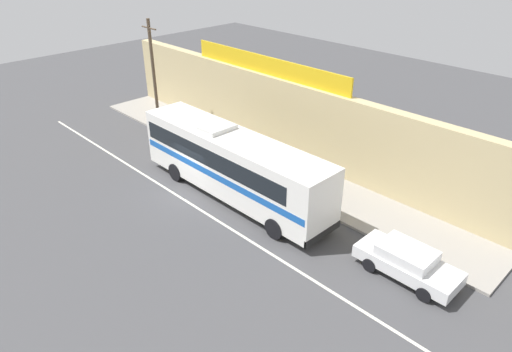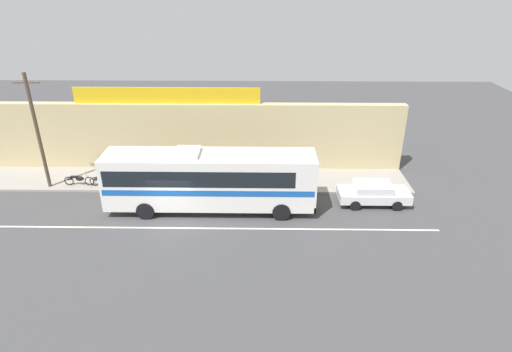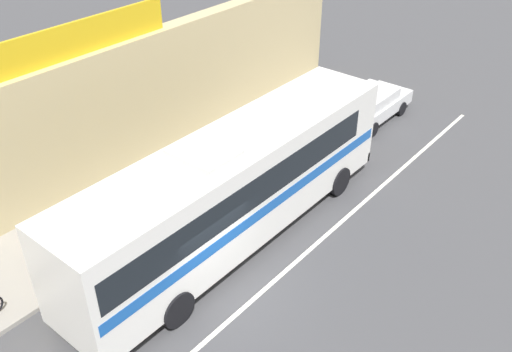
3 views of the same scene
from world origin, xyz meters
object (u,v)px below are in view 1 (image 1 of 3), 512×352
motorcycle_blue (190,134)px  pedestrian_far_right (302,170)px  intercity_bus (232,162)px  pedestrian_far_left (243,147)px  utility_pole (154,73)px  parked_car (407,261)px  motorcycle_black (176,127)px

motorcycle_blue → pedestrian_far_right: bearing=3.9°
intercity_bus → pedestrian_far_right: bearing=58.6°
intercity_bus → pedestrian_far_left: intercity_bus is taller
utility_pole → pedestrian_far_left: (8.40, 0.51, -2.93)m
utility_pole → pedestrian_far_left: 8.92m
parked_car → utility_pole: (-20.76, 1.76, 3.27)m
parked_car → utility_pole: size_ratio=0.57×
parked_car → utility_pole: 21.09m
parked_car → pedestrian_far_left: bearing=169.6°
parked_car → motorcycle_blue: size_ratio=2.18×
intercity_bus → motorcycle_black: size_ratio=6.21×
pedestrian_far_left → intercity_bus: bearing=-51.6°
utility_pole → parked_car: bearing=-4.8°
utility_pole → pedestrian_far_right: (12.89, 0.75, -2.87)m
parked_car → intercity_bus: bearing=-175.2°
motorcycle_blue → motorcycle_black: same height
pedestrian_far_left → pedestrian_far_right: pedestrian_far_right is taller
pedestrian_far_right → pedestrian_far_left: bearing=-177.1°
intercity_bus → motorcycle_blue: (-7.28, 2.70, -1.50)m
motorcycle_black → pedestrian_far_right: (11.02, 0.58, 0.57)m
parked_car → motorcycle_blue: parked_car is taller
motorcycle_blue → motorcycle_black: bearing=178.3°
motorcycle_blue → pedestrian_far_right: (9.31, 0.63, 0.57)m
intercity_bus → motorcycle_black: (-8.99, 2.75, -1.50)m
motorcycle_blue → motorcycle_black: size_ratio=1.00×
motorcycle_blue → pedestrian_far_left: size_ratio=1.22×
intercity_bus → parked_car: intercity_bus is taller
intercity_bus → motorcycle_black: intercity_bus is taller
utility_pole → motorcycle_black: size_ratio=3.80×
intercity_bus → utility_pole: 11.33m
utility_pole → motorcycle_blue: 4.97m
motorcycle_blue → pedestrian_far_right: size_ratio=1.15×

